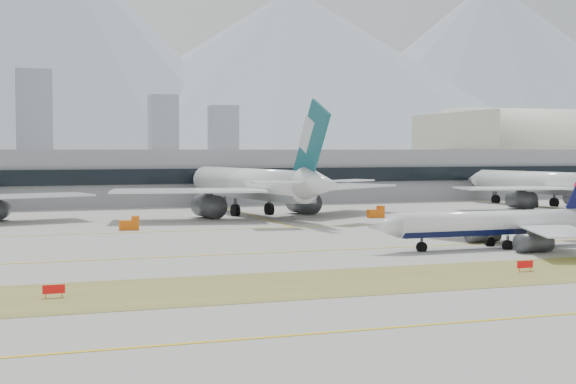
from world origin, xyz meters
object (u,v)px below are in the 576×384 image
object	(u,v)px
widebody_china_air	(547,185)
hangar	(557,190)
terminal	(147,176)
widebody_cathay	(255,186)
taxiing_airliner	(503,224)

from	to	relation	value
widebody_china_air	hangar	size ratio (longest dim) A/B	0.67
terminal	hangar	distance (m)	156.05
widebody_cathay	widebody_china_air	world-z (taller)	widebody_cathay
taxiing_airliner	hangar	xyz separation A→B (m)	(119.40, 145.26, -3.48)
widebody_china_air	hangar	distance (m)	95.09
widebody_cathay	taxiing_airliner	bearing A→B (deg)	-175.45
terminal	widebody_china_air	bearing A→B (deg)	-29.55
terminal	hangar	bearing A→B (deg)	7.43
taxiing_airliner	hangar	distance (m)	188.07
widebody_china_air	terminal	distance (m)	109.72
taxiing_airliner	terminal	distance (m)	130.01
widebody_cathay	terminal	size ratio (longest dim) A/B	0.25
hangar	widebody_china_air	bearing A→B (deg)	-128.52
widebody_cathay	hangar	bearing A→B (deg)	-72.32
widebody_china_air	terminal	world-z (taller)	widebody_china_air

